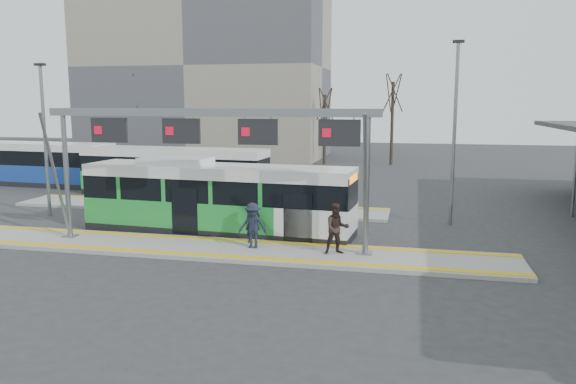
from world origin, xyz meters
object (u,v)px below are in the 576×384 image
passenger_a (253,222)px  passenger_c (253,226)px  hero_bus (217,199)px  gantry (210,137)px  passenger_b (337,229)px

passenger_a → passenger_c: bearing=-87.8°
hero_bus → gantry: bearing=-71.0°
gantry → passenger_c: bearing=-1.6°
passenger_a → passenger_b: 3.55m
passenger_a → passenger_b: passenger_b is taller
gantry → passenger_c: 3.68m
passenger_a → passenger_c: 0.85m
passenger_a → gantry: bearing=-165.6°
hero_bus → passenger_a: size_ratio=7.44×
gantry → passenger_b: size_ratio=7.01×
passenger_c → gantry: bearing=179.2°
hero_bus → passenger_b: 6.25m
hero_bus → passenger_c: hero_bus is taller
hero_bus → passenger_c: size_ratio=6.91×
passenger_b → passenger_c: size_ratio=1.08×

